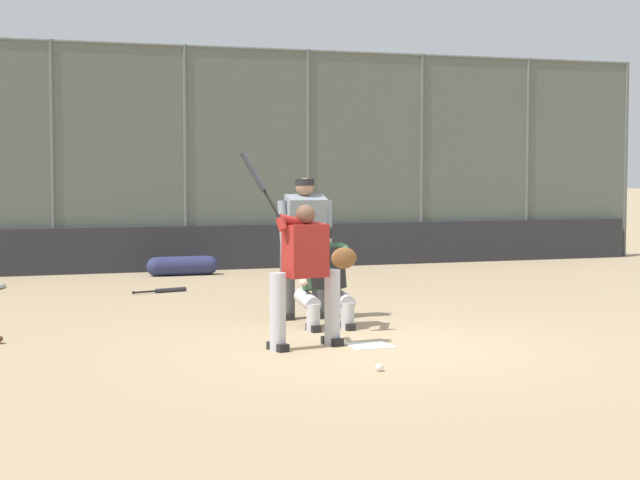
{
  "coord_description": "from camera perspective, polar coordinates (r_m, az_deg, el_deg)",
  "views": [
    {
      "loc": [
        4.13,
        10.22,
        1.83
      ],
      "look_at": [
        0.2,
        -1.0,
        1.05
      ],
      "focal_mm": 60.0,
      "sensor_mm": 36.0,
      "label": 1
    }
  ],
  "objects": [
    {
      "name": "bleachers_beyond",
      "position": [
        21.44,
        -15.87,
        -0.26
      ],
      "size": [
        13.21,
        1.95,
        1.16
      ],
      "color": "slate",
      "rests_on": "ground_plane"
    },
    {
      "name": "spare_bat_near_backstop",
      "position": [
        16.15,
        -8.18,
        -2.67
      ],
      "size": [
        0.86,
        0.28,
        0.07
      ],
      "rotation": [
        0.0,
        0.0,
        3.41
      ],
      "color": "black",
      "rests_on": "ground_plane"
    },
    {
      "name": "backstop_fence",
      "position": [
        19.64,
        -7.19,
        4.61
      ],
      "size": [
        18.96,
        0.08,
        4.1
      ],
      "color": "#515651",
      "rests_on": "ground_plane"
    },
    {
      "name": "batter_at_plate",
      "position": [
        10.96,
        -0.85,
        -1.62
      ],
      "size": [
        1.04,
        0.54,
        2.02
      ],
      "rotation": [
        0.0,
        0.0,
        0.23
      ],
      "color": "#B7B7BC",
      "rests_on": "ground_plane"
    },
    {
      "name": "catcher_behind_plate",
      "position": [
        12.32,
        0.29,
        -1.83
      ],
      "size": [
        0.64,
        0.74,
        1.22
      ],
      "rotation": [
        0.0,
        0.0,
        0.01
      ],
      "color": "#B7B7BC",
      "rests_on": "ground_plane"
    },
    {
      "name": "ground_plane",
      "position": [
        11.18,
        2.67,
        -5.68
      ],
      "size": [
        160.0,
        160.0,
        0.0
      ],
      "primitive_type": "plane",
      "color": "tan"
    },
    {
      "name": "umpire_home",
      "position": [
        13.07,
        -0.84,
        -0.18
      ],
      "size": [
        0.71,
        0.44,
        1.73
      ],
      "rotation": [
        0.0,
        0.0,
        -0.04
      ],
      "color": "#4C4C51",
      "rests_on": "ground_plane"
    },
    {
      "name": "equipment_bag_dugout_side",
      "position": [
        18.71,
        -7.34,
        -1.38
      ],
      "size": [
        1.26,
        0.33,
        0.33
      ],
      "color": "navy",
      "rests_on": "ground_plane"
    },
    {
      "name": "home_plate_marker",
      "position": [
        11.17,
        2.67,
        -5.65
      ],
      "size": [
        0.43,
        0.43,
        0.01
      ],
      "primitive_type": "cube",
      "color": "white",
      "rests_on": "ground_plane"
    },
    {
      "name": "padding_wall",
      "position": [
        19.59,
        -7.08,
        -0.44
      ],
      "size": [
        18.5,
        0.18,
        0.82
      ],
      "primitive_type": "cube",
      "color": "#28282D",
      "rests_on": "ground_plane"
    },
    {
      "name": "baseball_loose",
      "position": [
        9.8,
        3.19,
        -6.79
      ],
      "size": [
        0.07,
        0.07,
        0.07
      ],
      "primitive_type": "sphere",
      "color": "white",
      "rests_on": "ground_plane"
    }
  ]
}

